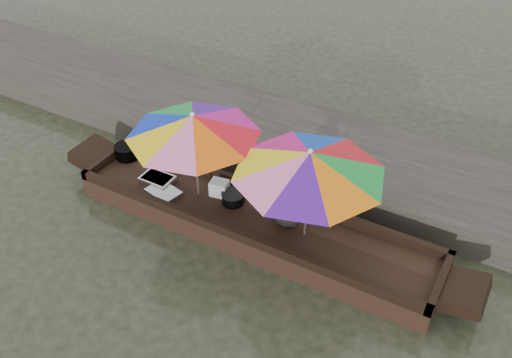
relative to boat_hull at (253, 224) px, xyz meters
The scene contains 11 objects.
water 0.17m from the boat_hull, ahead, with size 80.00×80.00×0.00m, color black.
dock 2.20m from the boat_hull, 90.00° to the left, with size 22.00×2.20×0.50m, color #2D2B26.
boat_hull is the anchor object (origin of this frame).
cooking_pot 2.72m from the boat_hull, behind, with size 0.43×0.43×0.23m, color black.
tray_crayfish 1.82m from the boat_hull, behind, with size 0.54×0.37×0.09m, color silver.
tray_scallop 1.56m from the boat_hull, behind, with size 0.54×0.37×0.06m, color silver.
charcoal_grill 0.52m from the boat_hull, 163.67° to the left, with size 0.35×0.35×0.17m, color black.
supply_bag 0.81m from the boat_hull, 165.32° to the left, with size 0.28×0.22×0.26m, color silver.
vendor 0.92m from the boat_hull, 12.88° to the left, with size 0.55×0.36×1.12m, color black.
umbrella_bow 1.38m from the boat_hull, behind, with size 2.04×2.04×1.55m, color red, non-canonical shape.
umbrella_stern 1.30m from the boat_hull, ahead, with size 2.15×2.15×1.55m, color green, non-canonical shape.
Camera 1 is at (3.29, -5.72, 6.17)m, focal length 40.00 mm.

